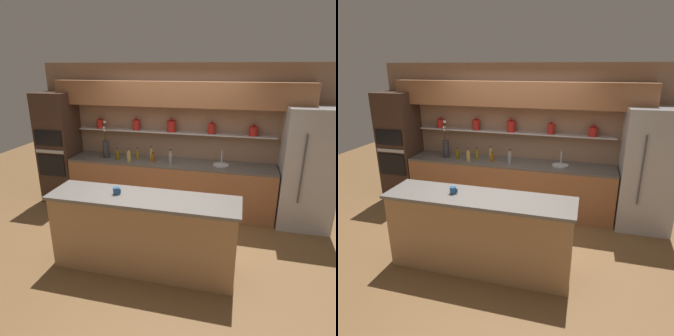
{
  "view_description": "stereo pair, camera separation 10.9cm",
  "coord_description": "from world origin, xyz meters",
  "views": [
    {
      "loc": [
        1.1,
        -3.72,
        2.53
      ],
      "look_at": [
        0.1,
        0.35,
        1.11
      ],
      "focal_mm": 32.0,
      "sensor_mm": 36.0,
      "label": 1
    },
    {
      "loc": [
        1.21,
        -3.69,
        2.53
      ],
      "look_at": [
        0.1,
        0.35,
        1.11
      ],
      "focal_mm": 32.0,
      "sensor_mm": 36.0,
      "label": 2
    }
  ],
  "objects": [
    {
      "name": "ground_plane",
      "position": [
        0.0,
        0.0,
        0.0
      ],
      "size": [
        12.0,
        12.0,
        0.0
      ],
      "primitive_type": "plane",
      "color": "brown"
    },
    {
      "name": "back_wall_unit",
      "position": [
        -0.0,
        1.53,
        1.55
      ],
      "size": [
        5.2,
        0.44,
        2.6
      ],
      "color": "#937056",
      "rests_on": "ground_plane"
    },
    {
      "name": "back_counter_unit",
      "position": [
        -0.09,
        1.24,
        0.46
      ],
      "size": [
        3.7,
        0.62,
        0.92
      ],
      "color": "#99603D",
      "rests_on": "ground_plane"
    },
    {
      "name": "island_counter",
      "position": [
        0.0,
        -0.53,
        0.51
      ],
      "size": [
        2.38,
        0.61,
        1.02
      ],
      "color": "tan",
      "rests_on": "ground_plane"
    },
    {
      "name": "refrigerator",
      "position": [
        2.19,
        1.2,
        0.98
      ],
      "size": [
        0.82,
        0.73,
        1.96
      ],
      "color": "#B7B7BC",
      "rests_on": "ground_plane"
    },
    {
      "name": "oven_tower",
      "position": [
        -2.28,
        1.24,
        1.04
      ],
      "size": [
        0.65,
        0.64,
        2.09
      ],
      "color": "#3D281E",
      "rests_on": "ground_plane"
    },
    {
      "name": "flower_vase",
      "position": [
        -1.29,
        1.22,
        1.12
      ],
      "size": [
        0.12,
        0.17,
        0.68
      ],
      "color": "#2D2D33",
      "rests_on": "back_counter_unit"
    },
    {
      "name": "sink_fixture",
      "position": [
        0.83,
        1.25,
        0.95
      ],
      "size": [
        0.28,
        0.28,
        0.25
      ],
      "color": "#B7B7BC",
      "rests_on": "back_counter_unit"
    },
    {
      "name": "bottle_oil_0",
      "position": [
        -0.69,
        1.25,
        1.01
      ],
      "size": [
        0.06,
        0.06,
        0.22
      ],
      "color": "olive",
      "rests_on": "back_counter_unit"
    },
    {
      "name": "bottle_spirit_1",
      "position": [
        -0.79,
        1.08,
        1.02
      ],
      "size": [
        0.07,
        0.07,
        0.24
      ],
      "color": "tan",
      "rests_on": "back_counter_unit"
    },
    {
      "name": "bottle_spirit_2",
      "position": [
        -0.43,
        1.27,
        1.02
      ],
      "size": [
        0.07,
        0.07,
        0.25
      ],
      "color": "tan",
      "rests_on": "back_counter_unit"
    },
    {
      "name": "bottle_spirit_3",
      "position": [
        -0.04,
        1.14,
        1.03
      ],
      "size": [
        0.06,
        0.06,
        0.26
      ],
      "color": "gray",
      "rests_on": "back_counter_unit"
    },
    {
      "name": "bottle_oil_4",
      "position": [
        -1.03,
        1.14,
        1.01
      ],
      "size": [
        0.06,
        0.06,
        0.22
      ],
      "color": "brown",
      "rests_on": "back_counter_unit"
    },
    {
      "name": "bottle_sauce_5",
      "position": [
        -0.37,
        1.17,
        1.0
      ],
      "size": [
        0.05,
        0.05,
        0.18
      ],
      "color": "#9E4C0A",
      "rests_on": "back_counter_unit"
    },
    {
      "name": "coffee_mug",
      "position": [
        -0.34,
        -0.53,
        1.06
      ],
      "size": [
        0.1,
        0.08,
        0.09
      ],
      "color": "#235184",
      "rests_on": "island_counter"
    }
  ]
}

